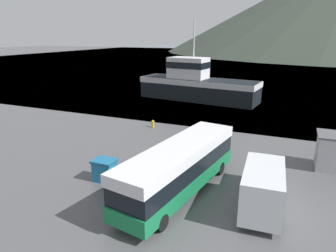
# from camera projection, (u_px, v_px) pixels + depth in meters

# --- Properties ---
(water_surface) EXTENTS (240.00, 240.00, 0.00)m
(water_surface) POSITION_uv_depth(u_px,v_px,m) (283.00, 56.00, 136.28)
(water_surface) COLOR slate
(water_surface) RESTS_ON ground
(tour_bus) EXTENTS (4.27, 10.96, 3.11)m
(tour_bus) POSITION_uv_depth(u_px,v_px,m) (180.00, 166.00, 18.17)
(tour_bus) COLOR #146B3D
(tour_bus) RESTS_ON ground
(delivery_van) EXTENTS (2.41, 6.43, 2.64)m
(delivery_van) POSITION_uv_depth(u_px,v_px,m) (263.00, 185.00, 16.68)
(delivery_van) COLOR silver
(delivery_van) RESTS_ON ground
(fishing_boat) EXTENTS (18.21, 7.09, 11.41)m
(fishing_boat) POSITION_uv_depth(u_px,v_px,m) (196.00, 84.00, 44.67)
(fishing_boat) COLOR black
(fishing_boat) RESTS_ON water_surface
(storage_bin) EXTENTS (1.51, 1.22, 1.49)m
(storage_bin) POSITION_uv_depth(u_px,v_px,m) (105.00, 170.00, 20.00)
(storage_bin) COLOR teal
(storage_bin) RESTS_ON ground
(dock_kiosk) EXTENTS (2.67, 2.46, 2.62)m
(dock_kiosk) POSITION_uv_depth(u_px,v_px,m) (335.00, 152.00, 21.56)
(dock_kiosk) COLOR #B2B2B7
(dock_kiosk) RESTS_ON ground
(mooring_bollard) EXTENTS (0.33, 0.33, 0.79)m
(mooring_bollard) POSITION_uv_depth(u_px,v_px,m) (153.00, 123.00, 31.58)
(mooring_bollard) COLOR #B29919
(mooring_bollard) RESTS_ON ground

